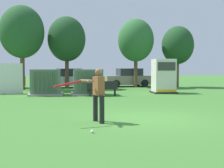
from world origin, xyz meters
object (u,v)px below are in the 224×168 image
Objects in this scene: park_bench at (103,87)px; batter at (97,92)px; transformer_west at (46,83)px; generator_enclosure at (164,76)px; parked_car_right_of_center at (128,78)px; parked_car_left_of_center at (67,79)px; transformer_mid_west at (88,82)px; sports_ball at (92,131)px.

batter is (-1.19, -8.34, 0.44)m from park_bench.
transformer_west is 0.91× the size of generator_enclosure.
park_bench is at bearing -111.36° from parked_car_right_of_center.
park_bench is 0.42× the size of parked_car_left_of_center.
transformer_west is at bearing -177.89° from generator_enclosure.
parked_car_left_of_center is at bearing -171.63° from parked_car_right_of_center.
parked_car_right_of_center is (4.50, 16.83, -0.22)m from batter.
sports_ball is (-0.64, -10.92, -0.74)m from transformer_mid_west.
transformer_mid_west and parked_car_left_of_center have the same top height.
transformer_mid_west is (2.63, -0.21, 0.00)m from transformer_west.
generator_enclosure is 12.85m from sports_ball.
transformer_mid_west reaches higher than sports_ball.
transformer_mid_west is at bearing 87.78° from batter.
transformer_mid_west is at bearing 86.63° from sports_ball.
batter is 0.40× the size of parked_car_left_of_center.
sports_ball is at bearing -104.62° from parked_car_right_of_center.
parked_car_left_of_center is at bearing 78.11° from transformer_west.
transformer_west is 3.69m from park_bench.
batter reaches higher than park_bench.
parked_car_left_of_center is at bearing 92.08° from sports_ball.
sports_ball is at bearing -93.37° from transformer_mid_west.
transformer_west and transformer_mid_west have the same top height.
generator_enclosure is 11.34m from batter.
transformer_west is 2.64m from transformer_mid_west.
transformer_mid_west is 5.19m from generator_enclosure.
generator_enclosure is (5.15, 0.50, 0.35)m from transformer_mid_west.
parked_car_right_of_center reaches higher than park_bench.
transformer_mid_west is 9.42m from batter.
park_bench is at bearing -74.71° from parked_car_left_of_center.
batter reaches higher than transformer_west.
transformer_west and parked_car_right_of_center have the same top height.
park_bench is 8.43m from batter.
batter is at bearing -76.75° from transformer_west.
sports_ball is 17.56m from parked_car_left_of_center.
generator_enclosure is at bearing 2.11° from transformer_west.
transformer_mid_west is 10.96m from sports_ball.
transformer_west is at bearing -101.89° from parked_car_left_of_center.
park_bench is 7.98m from parked_car_left_of_center.
batter is (-5.52, -9.91, -0.16)m from generator_enclosure.
generator_enclosure is at bearing -43.56° from parked_car_left_of_center.
sports_ball is at bearing -116.91° from generator_enclosure.
park_bench is 1.05× the size of batter.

